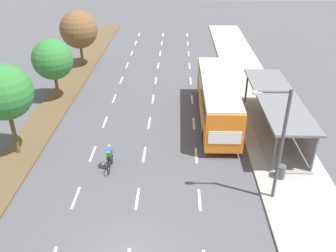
% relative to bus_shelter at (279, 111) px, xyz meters
% --- Properties ---
extents(median_strip, '(2.60, 52.00, 0.12)m').
position_rel_bus_shelter_xyz_m(median_strip, '(-17.83, 7.84, -1.81)').
color(median_strip, brown).
rests_on(median_strip, ground).
extents(sidewalk_right, '(4.50, 52.00, 0.15)m').
position_rel_bus_shelter_xyz_m(sidewalk_right, '(-0.28, 7.84, -1.79)').
color(sidewalk_right, '#9E9E99').
rests_on(sidewalk_right, ground).
extents(lane_divider_left, '(0.14, 47.05, 0.01)m').
position_rel_bus_shelter_xyz_m(lane_divider_left, '(-13.03, 5.87, -1.86)').
color(lane_divider_left, white).
rests_on(lane_divider_left, ground).
extents(lane_divider_center, '(0.14, 47.05, 0.01)m').
position_rel_bus_shelter_xyz_m(lane_divider_center, '(-9.53, 5.87, -1.86)').
color(lane_divider_center, white).
rests_on(lane_divider_center, ground).
extents(lane_divider_right, '(0.14, 47.05, 0.01)m').
position_rel_bus_shelter_xyz_m(lane_divider_right, '(-6.03, 5.87, -1.86)').
color(lane_divider_right, white).
rests_on(lane_divider_right, ground).
extents(bus_shelter, '(2.90, 11.09, 2.86)m').
position_rel_bus_shelter_xyz_m(bus_shelter, '(0.00, 0.00, 0.00)').
color(bus_shelter, gray).
rests_on(bus_shelter, sidewalk_right).
extents(bus, '(2.54, 11.29, 3.37)m').
position_rel_bus_shelter_xyz_m(bus, '(-4.28, 2.02, 0.20)').
color(bus, orange).
rests_on(bus, ground).
extents(cyclist, '(0.46, 1.82, 1.71)m').
position_rel_bus_shelter_xyz_m(cyclist, '(-11.54, -4.84, -1.08)').
color(cyclist, black).
rests_on(cyclist, ground).
extents(median_tree_second, '(3.52, 3.52, 6.14)m').
position_rel_bus_shelter_xyz_m(median_tree_second, '(-18.05, -3.26, 2.62)').
color(median_tree_second, brown).
rests_on(median_tree_second, median_strip).
extents(median_tree_third, '(3.46, 3.46, 5.28)m').
position_rel_bus_shelter_xyz_m(median_tree_third, '(-17.99, 5.65, 1.80)').
color(median_tree_third, brown).
rests_on(median_tree_third, median_strip).
extents(median_tree_fourth, '(3.99, 3.99, 5.92)m').
position_rel_bus_shelter_xyz_m(median_tree_fourth, '(-17.92, 14.56, 2.17)').
color(median_tree_fourth, brown).
rests_on(median_tree_fourth, median_strip).
extents(streetlight, '(1.91, 0.24, 6.50)m').
position_rel_bus_shelter_xyz_m(streetlight, '(-2.11, -7.44, 2.02)').
color(streetlight, '#4C4C51').
rests_on(streetlight, sidewalk_right).
extents(trash_bin, '(0.52, 0.52, 0.85)m').
position_rel_bus_shelter_xyz_m(trash_bin, '(-1.08, -5.69, -1.29)').
color(trash_bin, '#4C4C51').
rests_on(trash_bin, sidewalk_right).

